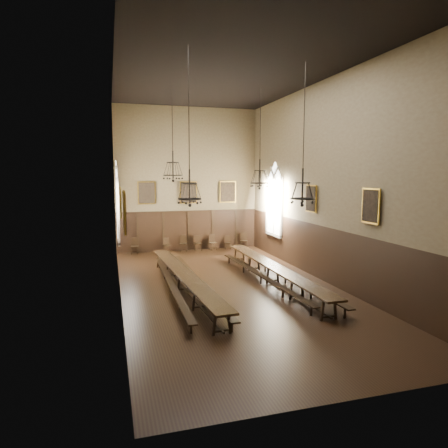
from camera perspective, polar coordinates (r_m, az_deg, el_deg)
name	(u,v)px	position (r m, az deg, el deg)	size (l,w,h in m)	color
floor	(229,288)	(17.40, 0.65, -9.09)	(9.00, 18.00, 0.02)	black
ceiling	(229,70)	(17.21, 0.69, 21.12)	(9.00, 18.00, 0.02)	black
wall_back	(188,180)	(25.47, -5.18, 6.34)	(9.00, 0.02, 9.00)	#756748
wall_front	(357,192)	(8.48, 18.45, 4.34)	(9.00, 0.02, 9.00)	#756748
wall_left	(117,183)	(16.01, -15.06, 5.63)	(0.02, 18.00, 9.00)	#756748
wall_right	(325,182)	(18.51, 14.24, 5.84)	(0.02, 18.00, 9.00)	#756748
wainscot_panelling	(229,259)	(17.09, 0.65, -5.03)	(9.00, 18.00, 2.50)	black
table_left	(184,282)	(16.74, -5.71, -8.30)	(1.40, 10.45, 0.81)	black
table_right	(273,274)	(18.10, 6.96, -7.12)	(0.78, 10.55, 0.82)	black
bench_left_outer	(171,286)	(16.78, -7.56, -8.75)	(0.41, 9.68, 0.44)	black
bench_left_inner	(198,284)	(16.96, -3.77, -8.48)	(0.44, 10.14, 0.46)	black
bench_right_inner	(261,278)	(17.98, 5.28, -7.66)	(0.70, 9.30, 0.42)	black
bench_right_outer	(285,277)	(18.14, 8.76, -7.54)	(0.54, 9.84, 0.44)	black
chair_0	(135,249)	(25.03, -12.63, -3.51)	(0.48, 0.48, 0.97)	black
chair_2	(167,248)	(25.17, -8.13, -3.41)	(0.47, 0.47, 0.89)	black
chair_3	(183,246)	(25.38, -5.84, -3.20)	(0.54, 0.54, 1.01)	black
chair_4	(198,246)	(25.51, -3.76, -3.16)	(0.45, 0.45, 0.96)	black
chair_5	(213,245)	(25.69, -1.60, -3.06)	(0.50, 0.50, 0.97)	black
chair_6	(228,245)	(25.98, 0.53, -3.02)	(0.45, 0.45, 0.86)	black
chair_7	(244,243)	(26.28, 2.82, -2.79)	(0.54, 0.54, 1.04)	black
chandelier_back_left	(173,169)	(18.92, -7.29, 7.74)	(0.92, 0.92, 4.37)	black
chandelier_back_right	(260,177)	(19.64, 5.13, 6.69)	(0.94, 0.94, 4.75)	black
chandelier_front_left	(190,188)	(13.51, -4.93, 5.13)	(0.80, 0.80, 5.12)	black
chandelier_front_right	(302,190)	(15.67, 11.14, 4.74)	(0.94, 0.94, 5.25)	black
portrait_back_0	(147,193)	(25.01, -10.99, 4.39)	(1.10, 0.12, 1.40)	#AA8128
portrait_back_1	(188,192)	(25.37, -5.11, 4.53)	(1.10, 0.12, 1.40)	#AA8128
portrait_back_2	(228,192)	(25.98, 0.55, 4.62)	(1.10, 0.12, 1.40)	#AA8128
portrait_left_0	(120,202)	(17.05, -14.60, 3.03)	(0.12, 1.00, 1.30)	#AA8128
portrait_left_1	(124,212)	(12.56, -14.06, 1.64)	(0.12, 1.00, 1.30)	#AA8128
portrait_right_0	(311,199)	(19.35, 12.35, 3.57)	(0.12, 1.00, 1.30)	#AA8128
portrait_right_1	(371,206)	(15.55, 20.22, 2.44)	(0.12, 1.00, 1.30)	#AA8128
window_right	(274,199)	(23.44, 7.21, 3.55)	(0.20, 2.20, 4.60)	white
window_left	(117,202)	(21.56, -15.02, 3.04)	(0.20, 2.20, 4.60)	white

